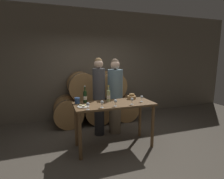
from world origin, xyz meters
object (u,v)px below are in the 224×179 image
person_left (99,95)px  blue_crock (77,100)px  person_right (115,96)px  wine_glass_far_left (88,104)px  tasting_table (114,110)px  bread_basket (132,97)px  cheese_plate (83,106)px  wine_glass_left (102,103)px  wine_glass_far_right (142,97)px  wine_glass_right (132,100)px  wine_bottle_red (85,97)px  wine_glass_center (115,101)px  wine_bottle_white (108,96)px

person_left → blue_crock: 0.71m
person_right → wine_glass_far_left: 1.25m
tasting_table → wine_glass_far_left: (-0.58, -0.28, 0.23)m
blue_crock → bread_basket: bearing=0.9°
cheese_plate → wine_glass_left: size_ratio=1.71×
wine_glass_left → wine_glass_far_right: same height
blue_crock → wine_glass_right: bearing=-22.1°
tasting_table → wine_glass_right: bearing=-34.9°
wine_bottle_red → wine_glass_center: bearing=-42.4°
wine_bottle_white → wine_glass_right: bearing=-45.4°
tasting_table → wine_glass_left: 0.45m
tasting_table → wine_bottle_white: bearing=112.7°
wine_bottle_red → wine_glass_right: bearing=-27.0°
wine_bottle_red → wine_glass_center: 0.66m
person_left → person_right: bearing=-0.0°
cheese_plate → person_right: bearing=39.8°
wine_glass_far_left → wine_glass_far_right: (1.15, 0.20, 0.00)m
wine_glass_far_left → wine_bottle_red: bearing=85.5°
tasting_table → person_left: person_left is taller
cheese_plate → wine_glass_far_left: (0.05, -0.20, 0.08)m
wine_glass_center → wine_glass_far_right: size_ratio=1.00×
wine_bottle_white → wine_glass_far_right: bearing=-20.5°
wine_bottle_red → person_right: bearing=28.5°
cheese_plate → wine_glass_far_left: 0.22m
wine_glass_center → bread_basket: bearing=39.4°
blue_crock → wine_glass_left: size_ratio=0.90×
wine_glass_left → cheese_plate: bearing=153.8°
person_right → wine_bottle_red: 0.91m
person_left → wine_glass_left: person_left is taller
cheese_plate → wine_glass_far_left: size_ratio=1.71×
tasting_table → person_left: 0.68m
tasting_table → person_right: (0.25, 0.65, 0.13)m
wine_glass_right → wine_glass_far_right: size_ratio=1.00×
person_left → wine_glass_far_right: bearing=-45.5°
wine_glass_center → wine_glass_right: bearing=3.4°
blue_crock → wine_glass_center: 0.77m
wine_glass_far_right → wine_glass_left: bearing=-169.8°
tasting_table → wine_bottle_white: wine_bottle_white is taller
cheese_plate → wine_glass_center: wine_glass_center is taller
wine_bottle_red → wine_glass_far_right: size_ratio=2.64×
blue_crock → wine_glass_center: size_ratio=0.90×
bread_basket → wine_glass_far_left: wine_glass_far_left is taller
cheese_plate → person_left: bearing=56.5°
person_right → wine_glass_center: 0.93m
person_right → blue_crock: person_right is taller
wine_glass_far_right → wine_glass_right: bearing=-155.6°
blue_crock → cheese_plate: bearing=-75.5°
wine_bottle_white → person_left: bearing=98.8°
person_right → person_left: bearing=180.0°
bread_basket → cheese_plate: 1.15m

